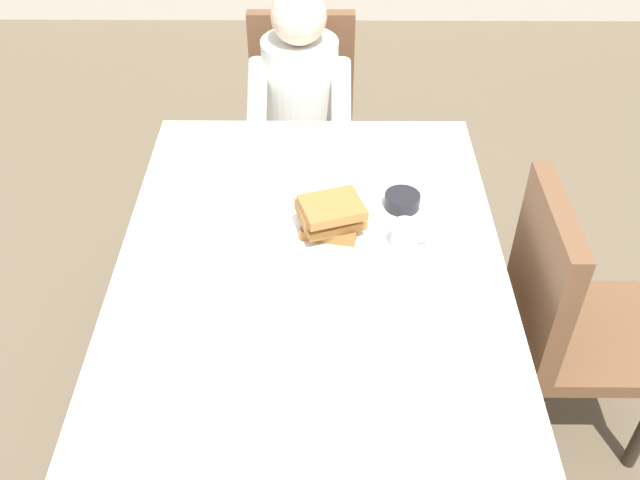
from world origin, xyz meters
name	(u,v)px	position (x,y,z in m)	size (l,w,h in m)	color
ground_plane	(313,415)	(0.00, 0.00, 0.00)	(14.00, 14.00, 0.00)	brown
dining_table_main	(311,282)	(0.00, 0.00, 0.65)	(1.12, 1.52, 0.74)	white
chair_diner	(302,112)	(-0.06, 1.17, 0.53)	(0.44, 0.45, 0.93)	brown
diner_person	(300,102)	(-0.06, 1.01, 0.67)	(0.40, 0.43, 1.12)	silver
chair_right_side	(565,312)	(0.77, 0.00, 0.53)	(0.45, 0.44, 0.93)	brown
plate_breakfast	(329,236)	(0.05, 0.10, 0.75)	(0.28, 0.28, 0.02)	white
breakfast_stack	(330,216)	(0.05, 0.10, 0.82)	(0.21, 0.21, 0.12)	#A36B33
cup_coffee	(406,235)	(0.27, 0.06, 0.78)	(0.11, 0.08, 0.08)	white
bowl_butter	(402,201)	(0.28, 0.25, 0.76)	(0.11, 0.11, 0.04)	black
syrup_pitcher	(241,196)	(-0.22, 0.25, 0.78)	(0.08, 0.08, 0.07)	silver
fork_left_of_plate	(264,241)	(-0.14, 0.08, 0.74)	(0.18, 0.01, 0.01)	silver
knife_right_of_plate	(394,242)	(0.24, 0.08, 0.74)	(0.20, 0.01, 0.01)	silver
spoon_near_edge	(344,321)	(0.09, -0.24, 0.74)	(0.15, 0.01, 0.01)	silver
napkin_folded	(218,269)	(-0.26, -0.05, 0.74)	(0.17, 0.12, 0.01)	white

